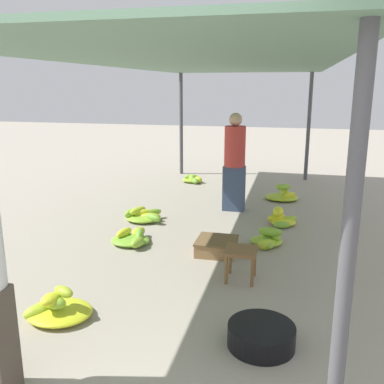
{
  "coord_description": "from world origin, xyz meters",
  "views": [
    {
      "loc": [
        1.16,
        -1.68,
        2.05
      ],
      "look_at": [
        0.0,
        3.12,
        0.81
      ],
      "focal_mm": 40.0,
      "sensor_mm": 36.0,
      "label": 1
    }
  ],
  "objects_px": {
    "banana_pile_right_1": "(283,195)",
    "crate_near": "(217,246)",
    "banana_pile_left_0": "(56,309)",
    "banana_pile_left_3": "(143,216)",
    "banana_pile_right_2": "(268,239)",
    "banana_pile_left_1": "(133,238)",
    "shopper_walking_mid": "(235,161)",
    "banana_pile_left_2": "(193,179)",
    "stool": "(241,255)",
    "basin_black": "(261,336)",
    "banana_pile_right_0": "(281,219)"
  },
  "relations": [
    {
      "from": "banana_pile_left_3",
      "to": "shopper_walking_mid",
      "type": "bearing_deg",
      "value": 35.6
    },
    {
      "from": "banana_pile_left_3",
      "to": "crate_near",
      "type": "distance_m",
      "value": 1.69
    },
    {
      "from": "basin_black",
      "to": "banana_pile_right_2",
      "type": "relative_size",
      "value": 1.0
    },
    {
      "from": "basin_black",
      "to": "banana_pile_left_1",
      "type": "relative_size",
      "value": 0.85
    },
    {
      "from": "banana_pile_left_2",
      "to": "shopper_walking_mid",
      "type": "relative_size",
      "value": 0.3
    },
    {
      "from": "banana_pile_left_3",
      "to": "banana_pile_left_2",
      "type": "bearing_deg",
      "value": 87.71
    },
    {
      "from": "banana_pile_right_1",
      "to": "banana_pile_left_0",
      "type": "bearing_deg",
      "value": -111.65
    },
    {
      "from": "banana_pile_left_3",
      "to": "shopper_walking_mid",
      "type": "relative_size",
      "value": 0.4
    },
    {
      "from": "banana_pile_left_1",
      "to": "banana_pile_right_2",
      "type": "height_order",
      "value": "banana_pile_right_2"
    },
    {
      "from": "stool",
      "to": "crate_near",
      "type": "height_order",
      "value": "stool"
    },
    {
      "from": "basin_black",
      "to": "banana_pile_left_3",
      "type": "bearing_deg",
      "value": 125.39
    },
    {
      "from": "crate_near",
      "to": "banana_pile_left_3",
      "type": "bearing_deg",
      "value": 142.54
    },
    {
      "from": "banana_pile_right_1",
      "to": "crate_near",
      "type": "distance_m",
      "value": 2.9
    },
    {
      "from": "basin_black",
      "to": "banana_pile_right_2",
      "type": "distance_m",
      "value": 2.28
    },
    {
      "from": "stool",
      "to": "banana_pile_right_2",
      "type": "xyz_separation_m",
      "value": [
        0.22,
        1.11,
        -0.21
      ]
    },
    {
      "from": "banana_pile_left_1",
      "to": "banana_pile_left_3",
      "type": "xyz_separation_m",
      "value": [
        -0.19,
        0.95,
        0.01
      ]
    },
    {
      "from": "banana_pile_right_1",
      "to": "banana_pile_left_1",
      "type": "bearing_deg",
      "value": -124.44
    },
    {
      "from": "banana_pile_left_3",
      "to": "banana_pile_left_0",
      "type": "bearing_deg",
      "value": -85.89
    },
    {
      "from": "crate_near",
      "to": "shopper_walking_mid",
      "type": "distance_m",
      "value": 2.08
    },
    {
      "from": "banana_pile_left_0",
      "to": "banana_pile_right_1",
      "type": "distance_m",
      "value": 5.02
    },
    {
      "from": "basin_black",
      "to": "banana_pile_right_1",
      "type": "distance_m",
      "value": 4.66
    },
    {
      "from": "shopper_walking_mid",
      "to": "banana_pile_left_3",
      "type": "bearing_deg",
      "value": -144.4
    },
    {
      "from": "stool",
      "to": "banana_pile_right_0",
      "type": "bearing_deg",
      "value": 79.85
    },
    {
      "from": "banana_pile_left_0",
      "to": "banana_pile_right_2",
      "type": "xyz_separation_m",
      "value": [
        1.74,
        2.29,
        -0.0
      ]
    },
    {
      "from": "banana_pile_left_1",
      "to": "crate_near",
      "type": "height_order",
      "value": "same"
    },
    {
      "from": "banana_pile_right_2",
      "to": "banana_pile_left_3",
      "type": "bearing_deg",
      "value": 162.91
    },
    {
      "from": "banana_pile_left_0",
      "to": "banana_pile_left_2",
      "type": "relative_size",
      "value": 1.26
    },
    {
      "from": "banana_pile_left_1",
      "to": "shopper_walking_mid",
      "type": "bearing_deg",
      "value": 59.68
    },
    {
      "from": "banana_pile_left_2",
      "to": "banana_pile_right_2",
      "type": "xyz_separation_m",
      "value": [
        1.83,
        -3.4,
        0.01
      ]
    },
    {
      "from": "banana_pile_right_1",
      "to": "crate_near",
      "type": "bearing_deg",
      "value": -104.34
    },
    {
      "from": "banana_pile_left_2",
      "to": "banana_pile_right_2",
      "type": "bearing_deg",
      "value": -61.67
    },
    {
      "from": "banana_pile_left_2",
      "to": "crate_near",
      "type": "xyz_separation_m",
      "value": [
        1.23,
        -3.83,
        0.02
      ]
    },
    {
      "from": "stool",
      "to": "banana_pile_right_2",
      "type": "bearing_deg",
      "value": 78.98
    },
    {
      "from": "stool",
      "to": "banana_pile_right_2",
      "type": "relative_size",
      "value": 0.65
    },
    {
      "from": "banana_pile_left_2",
      "to": "banana_pile_right_1",
      "type": "xyz_separation_m",
      "value": [
        1.95,
        -1.02,
        0.02
      ]
    },
    {
      "from": "banana_pile_left_0",
      "to": "banana_pile_left_1",
      "type": "height_order",
      "value": "banana_pile_left_0"
    },
    {
      "from": "banana_pile_left_0",
      "to": "crate_near",
      "type": "xyz_separation_m",
      "value": [
        1.13,
        1.86,
        0.01
      ]
    },
    {
      "from": "basin_black",
      "to": "shopper_walking_mid",
      "type": "xyz_separation_m",
      "value": [
        -0.77,
        3.79,
        0.75
      ]
    },
    {
      "from": "banana_pile_left_3",
      "to": "banana_pile_left_1",
      "type": "bearing_deg",
      "value": -78.76
    },
    {
      "from": "banana_pile_right_0",
      "to": "banana_pile_right_1",
      "type": "relative_size",
      "value": 0.82
    },
    {
      "from": "banana_pile_left_2",
      "to": "banana_pile_left_1",
      "type": "bearing_deg",
      "value": -88.84
    },
    {
      "from": "stool",
      "to": "banana_pile_left_0",
      "type": "distance_m",
      "value": 1.93
    },
    {
      "from": "banana_pile_left_0",
      "to": "banana_pile_left_3",
      "type": "distance_m",
      "value": 2.89
    },
    {
      "from": "basin_black",
      "to": "banana_pile_right_0",
      "type": "distance_m",
      "value": 3.18
    },
    {
      "from": "banana_pile_left_3",
      "to": "basin_black",
      "type": "bearing_deg",
      "value": -54.61
    },
    {
      "from": "banana_pile_right_2",
      "to": "crate_near",
      "type": "distance_m",
      "value": 0.74
    },
    {
      "from": "banana_pile_left_3",
      "to": "banana_pile_right_2",
      "type": "distance_m",
      "value": 2.04
    },
    {
      "from": "stool",
      "to": "shopper_walking_mid",
      "type": "bearing_deg",
      "value": 99.82
    },
    {
      "from": "banana_pile_left_3",
      "to": "banana_pile_right_0",
      "type": "xyz_separation_m",
      "value": [
        2.09,
        0.3,
        0.01
      ]
    },
    {
      "from": "stool",
      "to": "crate_near",
      "type": "bearing_deg",
      "value": 119.55
    }
  ]
}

